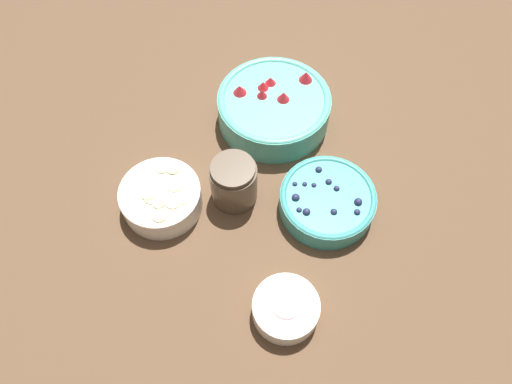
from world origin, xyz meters
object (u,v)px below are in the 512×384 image
at_px(bowl_bananas, 161,197).
at_px(bowl_blueberries, 327,201).
at_px(bowl_cream, 286,308).
at_px(jar_chocolate, 234,183).
at_px(bowl_strawberries, 274,106).

bearing_deg(bowl_bananas, bowl_blueberries, -139.12).
bearing_deg(bowl_cream, jar_chocolate, -26.61).
bearing_deg(bowl_bananas, bowl_cream, 179.22).
bearing_deg(bowl_cream, bowl_strawberries, -46.23).
bearing_deg(jar_chocolate, bowl_cream, 153.39).
relative_size(bowl_blueberries, jar_chocolate, 1.85).
distance_m(bowl_blueberries, bowl_cream, 0.23).
height_order(bowl_blueberries, bowl_cream, bowl_blueberries).
height_order(bowl_strawberries, jar_chocolate, jar_chocolate).
distance_m(bowl_strawberries, bowl_cream, 0.44).
bearing_deg(jar_chocolate, bowl_bananas, 51.42).
bearing_deg(bowl_cream, bowl_bananas, -0.78).
height_order(bowl_strawberries, bowl_cream, bowl_strawberries).
relative_size(bowl_blueberries, bowl_cream, 1.59).
bearing_deg(bowl_strawberries, bowl_blueberries, 155.92).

